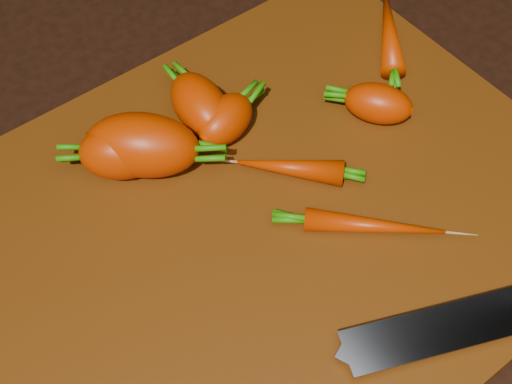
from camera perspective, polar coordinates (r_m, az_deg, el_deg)
ground at (r=0.58m, az=0.61°, el=-2.67°), size 2.00×2.00×0.01m
cutting_board at (r=0.57m, az=0.62°, el=-2.07°), size 0.50×0.40×0.01m
carrot_0 at (r=0.58m, az=-10.71°, el=3.20°), size 0.08×0.08×0.05m
carrot_1 at (r=0.58m, az=-9.05°, el=3.72°), size 0.10×0.10×0.05m
carrot_2 at (r=0.61m, az=-4.49°, el=6.94°), size 0.05×0.08×0.04m
carrot_3 at (r=0.60m, az=-2.49°, el=5.80°), size 0.06×0.05×0.04m
carrot_4 at (r=0.62m, az=9.75°, el=6.99°), size 0.06×0.07×0.03m
carrot_5 at (r=0.70m, az=10.61°, el=12.56°), size 0.09×0.10×0.02m
carrot_6 at (r=0.55m, az=9.46°, el=-2.67°), size 0.09×0.09×0.02m
carrot_7 at (r=0.58m, az=2.73°, el=1.95°), size 0.08×0.08×0.02m
knife at (r=0.54m, az=18.78°, el=-9.29°), size 0.30×0.14×0.02m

